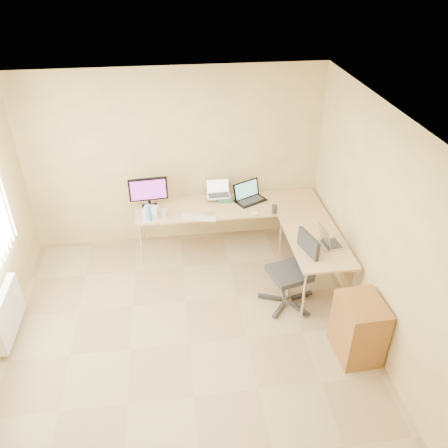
{
  "coord_description": "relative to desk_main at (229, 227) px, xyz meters",
  "views": [
    {
      "loc": [
        -0.07,
        -3.69,
        3.99
      ],
      "look_at": [
        0.55,
        1.1,
        0.9
      ],
      "focal_mm": 36.31,
      "sensor_mm": 36.0,
      "label": 1
    }
  ],
  "objects": [
    {
      "name": "keyboard",
      "position": [
        -0.46,
        -0.3,
        0.38
      ],
      "size": [
        0.5,
        0.26,
        0.02
      ],
      "primitive_type": "cube",
      "rotation": [
        0.0,
        0.0,
        -0.28
      ],
      "color": "silver",
      "rests_on": "desk_main"
    },
    {
      "name": "laptop_center",
      "position": [
        -0.13,
        0.2,
        0.53
      ],
      "size": [
        0.36,
        0.28,
        0.23
      ],
      "primitive_type": "cube",
      "rotation": [
        0.0,
        0.0,
        0.03
      ],
      "color": "silver",
      "rests_on": "desk_main"
    },
    {
      "name": "desk_fan",
      "position": [
        -1.13,
        0.2,
        0.51
      ],
      "size": [
        0.3,
        0.3,
        0.29
      ],
      "primitive_type": "cylinder",
      "rotation": [
        0.0,
        0.0,
        -0.39
      ],
      "color": "silver",
      "rests_on": "desk_main"
    },
    {
      "name": "book_stack",
      "position": [
        -0.04,
        0.2,
        0.39
      ],
      "size": [
        0.21,
        0.28,
        0.05
      ],
      "primitive_type": "cube",
      "rotation": [
        0.0,
        0.0,
        -0.01
      ],
      "color": "#266B58",
      "rests_on": "desk_main"
    },
    {
      "name": "ceiling",
      "position": [
        -0.72,
        -1.85,
        2.24
      ],
      "size": [
        4.5,
        4.5,
        0.0
      ],
      "primitive_type": "plane",
      "rotation": [
        3.14,
        0.0,
        0.0
      ],
      "color": "white",
      "rests_on": "ground"
    },
    {
      "name": "mug",
      "position": [
        -0.93,
        -0.17,
        0.42
      ],
      "size": [
        0.14,
        0.14,
        0.1
      ],
      "primitive_type": "imported",
      "rotation": [
        0.0,
        0.0,
        0.31
      ],
      "color": "beige",
      "rests_on": "desk_main"
    },
    {
      "name": "laptop_return",
      "position": [
        1.13,
        -1.14,
        0.48
      ],
      "size": [
        0.38,
        0.32,
        0.23
      ],
      "primitive_type": "cube",
      "rotation": [
        0.0,
        0.0,
        1.72
      ],
      "color": "#A6A6B2",
      "rests_on": "desk_return"
    },
    {
      "name": "wall_back",
      "position": [
        -0.72,
        0.4,
        0.93
      ],
      "size": [
        4.5,
        0.0,
        4.5
      ],
      "primitive_type": "plane",
      "rotation": [
        1.57,
        0.0,
        0.0
      ],
      "color": "#E1C572",
      "rests_on": "ground"
    },
    {
      "name": "cabinet",
      "position": [
        1.12,
        -2.21,
        -0.01
      ],
      "size": [
        0.46,
        0.56,
        0.75
      ],
      "primitive_type": "cube",
      "rotation": [
        0.0,
        0.0,
        0.04
      ],
      "color": "#A56925",
      "rests_on": "ground"
    },
    {
      "name": "radiator",
      "position": [
        -2.75,
        -1.45,
        -0.02
      ],
      "size": [
        0.09,
        0.8,
        0.55
      ],
      "primitive_type": "cube",
      "color": "white",
      "rests_on": "ground"
    },
    {
      "name": "office_chair",
      "position": [
        0.56,
        -1.31,
        0.14
      ],
      "size": [
        0.73,
        0.73,
        0.99
      ],
      "primitive_type": "cube",
      "rotation": [
        0.0,
        0.0,
        0.26
      ],
      "color": "#2A2A2A",
      "rests_on": "ground"
    },
    {
      "name": "floor",
      "position": [
        -0.72,
        -1.85,
        -0.36
      ],
      "size": [
        4.5,
        4.5,
        0.0
      ],
      "primitive_type": "plane",
      "color": "tan",
      "rests_on": "ground"
    },
    {
      "name": "wall_right",
      "position": [
        1.38,
        -1.85,
        0.93
      ],
      "size": [
        0.0,
        4.5,
        4.5
      ],
      "primitive_type": "plane",
      "rotation": [
        1.57,
        0.0,
        -1.57
      ],
      "color": "#E1C572",
      "rests_on": "ground"
    },
    {
      "name": "laptop_black",
      "position": [
        0.32,
        0.08,
        0.5
      ],
      "size": [
        0.53,
        0.48,
        0.27
      ],
      "primitive_type": "cube",
      "rotation": [
        0.0,
        0.0,
        0.47
      ],
      "color": "black",
      "rests_on": "desk_main"
    },
    {
      "name": "desk_main",
      "position": [
        0.0,
        0.0,
        0.0
      ],
      "size": [
        2.65,
        0.7,
        0.73
      ],
      "primitive_type": "cube",
      "color": "tan",
      "rests_on": "ground"
    },
    {
      "name": "desk_return",
      "position": [
        0.98,
        -1.0,
        0.0
      ],
      "size": [
        0.7,
        1.3,
        0.73
      ],
      "primitive_type": "cube",
      "color": "tan",
      "rests_on": "ground"
    },
    {
      "name": "cd_stack",
      "position": [
        -0.32,
        -0.26,
        0.38
      ],
      "size": [
        0.18,
        0.18,
        0.03
      ],
      "primitive_type": "cylinder",
      "rotation": [
        0.0,
        0.0,
        -0.41
      ],
      "color": "silver",
      "rests_on": "desk_main"
    },
    {
      "name": "papers",
      "position": [
        -1.13,
        -0.16,
        0.37
      ],
      "size": [
        0.22,
        0.3,
        0.01
      ],
      "primitive_type": "cube",
      "rotation": [
        0.0,
        0.0,
        0.09
      ],
      "color": "silver",
      "rests_on": "desk_main"
    },
    {
      "name": "mouse",
      "position": [
        0.31,
        -0.3,
        0.38
      ],
      "size": [
        0.11,
        0.08,
        0.04
      ],
      "primitive_type": "ellipsoid",
      "rotation": [
        0.0,
        0.0,
        0.17
      ],
      "color": "white",
      "rests_on": "desk_main"
    },
    {
      "name": "black_cup",
      "position": [
        0.59,
        -0.3,
        0.43
      ],
      "size": [
        0.08,
        0.08,
        0.12
      ],
      "primitive_type": "cylinder",
      "rotation": [
        0.0,
        0.0,
        -0.11
      ],
      "color": "#292726",
      "rests_on": "desk_main"
    },
    {
      "name": "monitor",
      "position": [
        -1.13,
        0.09,
        0.59
      ],
      "size": [
        0.55,
        0.21,
        0.46
      ],
      "primitive_type": "cube",
      "rotation": [
        0.0,
        0.0,
        0.07
      ],
      "color": "black",
      "rests_on": "desk_main"
    },
    {
      "name": "white_box",
      "position": [
        -1.11,
        -0.04,
        0.4
      ],
      "size": [
        0.23,
        0.19,
        0.07
      ],
      "primitive_type": "cube",
      "rotation": [
        0.0,
        0.0,
        -0.26
      ],
      "color": "white",
      "rests_on": "desk_main"
    },
    {
      "name": "water_bottle",
      "position": [
        -1.13,
        -0.27,
        0.49
      ],
      "size": [
        0.09,
        0.09,
        0.24
      ],
      "primitive_type": "cylinder",
      "rotation": [
        0.0,
        0.0,
        -0.41
      ],
      "color": "#4E91D9",
      "rests_on": "desk_main"
    }
  ]
}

